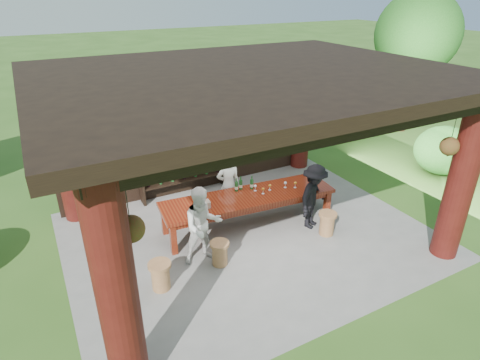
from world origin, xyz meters
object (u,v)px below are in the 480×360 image
host (228,185)px  napkin_basket (204,205)px  tasting_table (248,200)px  stool_near_right (327,223)px  stool_far_left (160,275)px  stool_near_left (220,253)px  guest_woman (203,225)px  wine_shelf (183,158)px  guest_man (314,197)px

host → napkin_basket: host is taller
host → tasting_table: bearing=113.6°
stool_near_right → stool_far_left: size_ratio=0.96×
stool_near_left → stool_near_right: 2.49m
napkin_basket → stool_far_left: bearing=-140.6°
host → guest_woman: bearing=59.2°
stool_near_right → stool_far_left: stool_far_left is taller
stool_far_left → wine_shelf: bearing=62.3°
wine_shelf → stool_far_left: bearing=-117.7°
wine_shelf → stool_near_left: (-0.46, -3.06, -0.74)m
guest_man → host: bearing=107.6°
wine_shelf → tasting_table: (0.70, -2.10, -0.36)m
stool_near_left → wine_shelf: bearing=81.4°
host → wine_shelf: bearing=-57.6°
tasting_table → napkin_basket: (-1.07, -0.02, 0.18)m
stool_far_left → guest_man: (3.61, 0.40, 0.46)m
guest_woman → napkin_basket: bearing=71.5°
napkin_basket → wine_shelf: bearing=80.2°
tasting_table → stool_near_right: 1.76m
stool_near_right → napkin_basket: (-2.39, 1.09, 0.55)m
stool_near_left → host: 1.99m
stool_near_left → guest_woman: bearing=126.7°
tasting_table → guest_man: (1.23, -0.69, 0.10)m
stool_near_left → guest_man: guest_man is taller
tasting_table → host: (-0.15, 0.68, 0.11)m
host → stool_far_left: bearing=49.6°
stool_near_right → napkin_basket: 2.68m
stool_near_right → guest_man: guest_man is taller
wine_shelf → stool_far_left: (-1.68, -3.19, -0.71)m
guest_woman → napkin_basket: size_ratio=6.02×
stool_far_left → stool_near_right: bearing=-0.2°
stool_far_left → guest_man: guest_man is taller
tasting_table → stool_near_right: tasting_table is taller
wine_shelf → stool_far_left: wine_shelf is taller
stool_near_left → stool_far_left: (-1.21, -0.13, 0.02)m
tasting_table → stool_near_left: tasting_table is taller
stool_near_right → host: 2.36m
stool_near_left → stool_far_left: 1.22m
stool_near_right → napkin_basket: bearing=155.5°
host → guest_woman: 1.83m
guest_woman → guest_man: size_ratio=1.06×
stool_near_right → stool_far_left: 3.70m
stool_near_left → guest_woman: 0.63m
host → guest_man: bearing=146.3°
wine_shelf → stool_near_left: bearing=-98.6°
guest_woman → napkin_basket: 0.74m
guest_woman → stool_near_left: bearing=-47.1°
tasting_table → stool_near_right: size_ratio=7.58×
host → guest_woman: (-1.22, -1.36, 0.04)m
stool_far_left → tasting_table: bearing=24.7°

